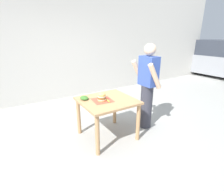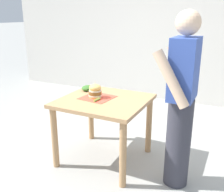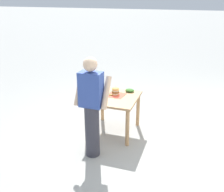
# 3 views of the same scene
# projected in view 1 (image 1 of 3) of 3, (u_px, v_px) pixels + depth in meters

# --- Properties ---
(ground_plane) EXTENTS (80.00, 80.00, 0.00)m
(ground_plane) POSITION_uv_depth(u_px,v_px,m) (108.00, 136.00, 3.35)
(ground_plane) COLOR #9E9E99
(patio_table) EXTENTS (0.90, 0.94, 0.74)m
(patio_table) POSITION_uv_depth(u_px,v_px,m) (107.00, 106.00, 3.14)
(patio_table) COLOR tan
(patio_table) RESTS_ON ground
(serving_paper) EXTENTS (0.37, 0.37, 0.00)m
(serving_paper) POSITION_uv_depth(u_px,v_px,m) (102.00, 100.00, 3.07)
(serving_paper) COLOR #D64C38
(serving_paper) RESTS_ON patio_table
(sandwich) EXTENTS (0.15, 0.15, 0.19)m
(sandwich) POSITION_uv_depth(u_px,v_px,m) (102.00, 97.00, 3.01)
(sandwich) COLOR #E5B25B
(sandwich) RESTS_ON serving_paper
(pickle_spear) EXTENTS (0.10, 0.04, 0.02)m
(pickle_spear) POSITION_uv_depth(u_px,v_px,m) (108.00, 101.00, 3.00)
(pickle_spear) COLOR #8EA83D
(pickle_spear) RESTS_ON serving_paper
(side_salad) EXTENTS (0.18, 0.14, 0.06)m
(side_salad) POSITION_uv_depth(u_px,v_px,m) (84.00, 98.00, 3.10)
(side_salad) COLOR #386B28
(side_salad) RESTS_ON patio_table
(diner_across_table) EXTENTS (0.55, 0.35, 1.69)m
(diner_across_table) POSITION_uv_depth(u_px,v_px,m) (147.00, 86.00, 3.41)
(diner_across_table) COLOR #33333D
(diner_across_table) RESTS_ON ground
(parked_car_mid_block) EXTENTS (4.26, 1.94, 1.60)m
(parked_car_mid_block) POSITION_uv_depth(u_px,v_px,m) (215.00, 60.00, 8.16)
(parked_car_mid_block) COLOR gray
(parked_car_mid_block) RESTS_ON ground
(parked_car_far_end) EXTENTS (4.27, 1.96, 1.60)m
(parked_car_far_end) POSITION_uv_depth(u_px,v_px,m) (137.00, 50.00, 13.31)
(parked_car_far_end) COLOR black
(parked_car_far_end) RESTS_ON ground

